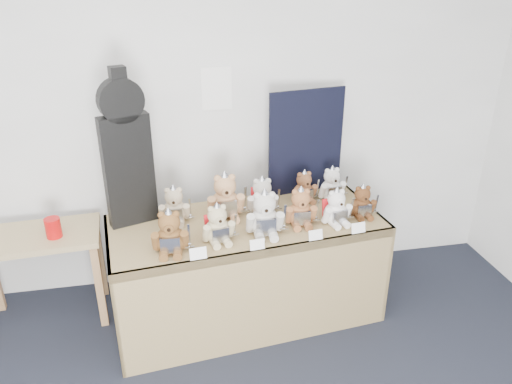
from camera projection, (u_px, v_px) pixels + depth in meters
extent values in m
plane|color=silver|center=(102.00, 115.00, 3.38)|extent=(6.00, 0.00, 6.00)
cube|color=white|center=(217.00, 89.00, 3.45)|extent=(0.21, 0.00, 0.30)
cube|color=olive|center=(246.00, 225.00, 3.29)|extent=(1.86, 0.94, 0.06)
cube|color=olive|center=(263.00, 300.00, 3.12)|extent=(1.78, 0.21, 0.75)
cube|color=olive|center=(114.00, 292.00, 3.19)|extent=(0.10, 0.74, 0.75)
cube|color=olive|center=(362.00, 249.00, 3.67)|extent=(0.10, 0.74, 0.75)
cube|color=#A48458|center=(36.00, 237.00, 3.28)|extent=(0.83, 0.50, 0.04)
cube|color=brown|center=(99.00, 286.00, 3.35)|extent=(0.05, 0.05, 0.63)
cube|color=brown|center=(100.00, 258.00, 3.67)|extent=(0.05, 0.05, 0.63)
cube|color=black|center=(129.00, 171.00, 3.12)|extent=(0.32, 0.18, 0.72)
cylinder|color=black|center=(121.00, 100.00, 2.93)|extent=(0.28, 0.17, 0.27)
cube|color=black|center=(118.00, 82.00, 2.88)|extent=(0.11, 0.11, 0.18)
cube|color=black|center=(306.00, 142.00, 3.55)|extent=(0.57, 0.12, 0.76)
cylinder|color=red|center=(53.00, 228.00, 3.22)|extent=(0.10, 0.10, 0.13)
ellipsoid|color=brown|center=(171.00, 240.00, 2.91)|extent=(0.19, 0.16, 0.18)
sphere|color=brown|center=(169.00, 222.00, 2.86)|extent=(0.13, 0.13, 0.13)
cylinder|color=brown|center=(169.00, 228.00, 2.82)|extent=(0.06, 0.03, 0.05)
sphere|color=black|center=(169.00, 230.00, 2.80)|extent=(0.02, 0.02, 0.02)
sphere|color=brown|center=(161.00, 215.00, 2.84)|extent=(0.04, 0.04, 0.04)
sphere|color=brown|center=(176.00, 214.00, 2.85)|extent=(0.04, 0.04, 0.04)
cylinder|color=brown|center=(156.00, 241.00, 2.88)|extent=(0.06, 0.10, 0.13)
cylinder|color=brown|center=(185.00, 240.00, 2.90)|extent=(0.06, 0.10, 0.13)
cylinder|color=brown|center=(164.00, 253.00, 2.87)|extent=(0.06, 0.12, 0.05)
cylinder|color=brown|center=(178.00, 252.00, 2.88)|extent=(0.06, 0.12, 0.05)
cube|color=#B9BBC2|center=(170.00, 245.00, 2.85)|extent=(0.11, 0.03, 0.10)
cone|color=#B9BBC2|center=(168.00, 214.00, 2.84)|extent=(0.11, 0.11, 0.08)
cube|color=#B9BBC2|center=(189.00, 237.00, 2.88)|extent=(0.02, 0.04, 0.18)
cube|color=#B9BBC2|center=(190.00, 247.00, 2.91)|extent=(0.05, 0.01, 0.01)
ellipsoid|color=#C1B188|center=(218.00, 231.00, 3.02)|extent=(0.18, 0.16, 0.16)
sphere|color=#C1B188|center=(217.00, 215.00, 2.98)|extent=(0.12, 0.12, 0.12)
cylinder|color=#C1B188|center=(220.00, 220.00, 2.94)|extent=(0.05, 0.03, 0.05)
sphere|color=black|center=(220.00, 221.00, 2.92)|extent=(0.02, 0.02, 0.02)
sphere|color=#C1B188|center=(211.00, 209.00, 2.94)|extent=(0.04, 0.04, 0.04)
sphere|color=#C1B188|center=(223.00, 207.00, 2.97)|extent=(0.04, 0.04, 0.04)
cylinder|color=#C1B188|center=(206.00, 233.00, 2.98)|extent=(0.06, 0.09, 0.12)
cylinder|color=#C1B188|center=(231.00, 229.00, 3.03)|extent=(0.06, 0.09, 0.12)
cylinder|color=#C1B188|center=(215.00, 243.00, 2.98)|extent=(0.06, 0.11, 0.05)
cylinder|color=#C1B188|center=(226.00, 241.00, 3.00)|extent=(0.06, 0.11, 0.05)
cube|color=#B9BBC2|center=(221.00, 235.00, 2.97)|extent=(0.11, 0.03, 0.09)
cone|color=#B9BBC2|center=(217.00, 208.00, 2.96)|extent=(0.10, 0.10, 0.08)
cube|color=#B9BBC2|center=(235.00, 226.00, 3.01)|extent=(0.02, 0.04, 0.17)
cube|color=#B9BBC2|center=(235.00, 235.00, 3.04)|extent=(0.05, 0.01, 0.01)
cube|color=red|center=(215.00, 225.00, 3.07)|extent=(0.13, 0.05, 0.14)
ellipsoid|color=beige|center=(264.00, 222.00, 3.10)|extent=(0.20, 0.17, 0.19)
sphere|color=beige|center=(265.00, 203.00, 3.05)|extent=(0.14, 0.14, 0.14)
cylinder|color=beige|center=(266.00, 209.00, 3.00)|extent=(0.06, 0.04, 0.06)
sphere|color=black|center=(266.00, 211.00, 2.98)|extent=(0.02, 0.02, 0.02)
sphere|color=beige|center=(257.00, 196.00, 3.02)|extent=(0.04, 0.04, 0.04)
sphere|color=beige|center=(272.00, 195.00, 3.03)|extent=(0.04, 0.04, 0.04)
cylinder|color=beige|center=(250.00, 223.00, 3.06)|extent=(0.06, 0.11, 0.14)
cylinder|color=beige|center=(279.00, 221.00, 3.09)|extent=(0.06, 0.11, 0.14)
cylinder|color=beige|center=(259.00, 235.00, 3.06)|extent=(0.07, 0.13, 0.06)
cylinder|color=beige|center=(273.00, 234.00, 3.07)|extent=(0.07, 0.13, 0.06)
cube|color=#B9BBC2|center=(266.00, 227.00, 3.03)|extent=(0.12, 0.03, 0.10)
cone|color=#B9BBC2|center=(265.00, 195.00, 3.02)|extent=(0.12, 0.12, 0.09)
cube|color=#B9BBC2|center=(285.00, 218.00, 3.06)|extent=(0.02, 0.05, 0.20)
cube|color=#B9BBC2|center=(284.00, 229.00, 3.10)|extent=(0.06, 0.01, 0.01)
ellipsoid|color=#9D623B|center=(300.00, 214.00, 3.22)|extent=(0.18, 0.15, 0.17)
sphere|color=#9D623B|center=(301.00, 199.00, 3.17)|extent=(0.12, 0.12, 0.12)
cylinder|color=#9D623B|center=(302.00, 203.00, 3.13)|extent=(0.05, 0.03, 0.05)
sphere|color=black|center=(303.00, 205.00, 3.11)|extent=(0.02, 0.02, 0.02)
sphere|color=#9D623B|center=(295.00, 192.00, 3.15)|extent=(0.04, 0.04, 0.04)
sphere|color=#9D623B|center=(307.00, 192.00, 3.16)|extent=(0.04, 0.04, 0.04)
cylinder|color=#9D623B|center=(289.00, 215.00, 3.19)|extent=(0.05, 0.09, 0.12)
cylinder|color=#9D623B|center=(313.00, 214.00, 3.20)|extent=(0.05, 0.09, 0.12)
cylinder|color=#9D623B|center=(296.00, 225.00, 3.18)|extent=(0.06, 0.11, 0.05)
cylinder|color=#9D623B|center=(307.00, 224.00, 3.19)|extent=(0.06, 0.11, 0.05)
cube|color=#B9BBC2|center=(302.00, 218.00, 3.16)|extent=(0.11, 0.03, 0.09)
cone|color=#B9BBC2|center=(301.00, 191.00, 3.15)|extent=(0.10, 0.10, 0.08)
cube|color=#B9BBC2|center=(317.00, 211.00, 3.19)|extent=(0.02, 0.04, 0.17)
cube|color=#B9BBC2|center=(317.00, 220.00, 3.21)|extent=(0.05, 0.01, 0.01)
ellipsoid|color=white|center=(335.00, 213.00, 3.23)|extent=(0.18, 0.16, 0.16)
sphere|color=white|center=(336.00, 199.00, 3.19)|extent=(0.11, 0.11, 0.11)
cylinder|color=white|center=(340.00, 203.00, 3.15)|extent=(0.05, 0.03, 0.05)
sphere|color=black|center=(342.00, 204.00, 3.14)|extent=(0.02, 0.02, 0.02)
sphere|color=white|center=(332.00, 194.00, 3.16)|extent=(0.04, 0.04, 0.04)
sphere|color=white|center=(342.00, 192.00, 3.18)|extent=(0.04, 0.04, 0.04)
cylinder|color=white|center=(327.00, 216.00, 3.19)|extent=(0.06, 0.09, 0.12)
cylinder|color=white|center=(347.00, 212.00, 3.24)|extent=(0.06, 0.09, 0.12)
cylinder|color=white|center=(334.00, 224.00, 3.19)|extent=(0.06, 0.11, 0.05)
cylinder|color=white|center=(344.00, 222.00, 3.22)|extent=(0.06, 0.11, 0.05)
cube|color=#B9BBC2|center=(340.00, 217.00, 3.18)|extent=(0.10, 0.04, 0.09)
cone|color=#B9BBC2|center=(337.00, 192.00, 3.17)|extent=(0.10, 0.10, 0.07)
cube|color=#B9BBC2|center=(351.00, 209.00, 3.23)|extent=(0.02, 0.04, 0.16)
cube|color=#B9BBC2|center=(351.00, 217.00, 3.25)|extent=(0.05, 0.01, 0.01)
cube|color=red|center=(331.00, 208.00, 3.28)|extent=(0.13, 0.05, 0.14)
ellipsoid|color=brown|center=(361.00, 207.00, 3.33)|extent=(0.15, 0.12, 0.14)
sphere|color=brown|center=(363.00, 194.00, 3.29)|extent=(0.11, 0.11, 0.11)
cylinder|color=brown|center=(365.00, 198.00, 3.25)|extent=(0.04, 0.02, 0.04)
sphere|color=black|center=(366.00, 199.00, 3.23)|extent=(0.02, 0.02, 0.02)
sphere|color=brown|center=(358.00, 189.00, 3.26)|extent=(0.03, 0.03, 0.03)
sphere|color=brown|center=(368.00, 188.00, 3.27)|extent=(0.03, 0.03, 0.03)
cylinder|color=brown|center=(353.00, 208.00, 3.30)|extent=(0.04, 0.08, 0.11)
cylinder|color=brown|center=(372.00, 207.00, 3.32)|extent=(0.04, 0.08, 0.11)
cylinder|color=brown|center=(359.00, 217.00, 3.29)|extent=(0.04, 0.09, 0.04)
cylinder|color=brown|center=(368.00, 216.00, 3.30)|extent=(0.04, 0.09, 0.04)
cube|color=#B9BBC2|center=(365.00, 211.00, 3.27)|extent=(0.09, 0.02, 0.08)
cone|color=#B9BBC2|center=(363.00, 188.00, 3.27)|extent=(0.09, 0.09, 0.07)
cube|color=#B9BBC2|center=(376.00, 204.00, 3.30)|extent=(0.01, 0.04, 0.15)
cube|color=#B9BBC2|center=(375.00, 212.00, 3.33)|extent=(0.04, 0.01, 0.01)
ellipsoid|color=#C5AF8F|center=(175.00, 212.00, 3.25)|extent=(0.17, 0.15, 0.16)
sphere|color=#C5AF8F|center=(174.00, 197.00, 3.21)|extent=(0.12, 0.12, 0.12)
cylinder|color=#C5AF8F|center=(174.00, 201.00, 3.16)|extent=(0.05, 0.03, 0.05)
sphere|color=black|center=(173.00, 203.00, 3.15)|extent=(0.02, 0.02, 0.02)
sphere|color=#C5AF8F|center=(167.00, 191.00, 3.18)|extent=(0.04, 0.04, 0.04)
sphere|color=#C5AF8F|center=(179.00, 190.00, 3.19)|extent=(0.04, 0.04, 0.04)
cylinder|color=#C5AF8F|center=(163.00, 213.00, 3.22)|extent=(0.05, 0.09, 0.12)
cylinder|color=#C5AF8F|center=(187.00, 211.00, 3.24)|extent=(0.05, 0.09, 0.12)
cylinder|color=#C5AF8F|center=(169.00, 222.00, 3.22)|extent=(0.06, 0.11, 0.05)
cylinder|color=#C5AF8F|center=(181.00, 222.00, 3.22)|extent=(0.06, 0.11, 0.05)
cube|color=#B9BBC2|center=(175.00, 216.00, 3.19)|extent=(0.11, 0.03, 0.09)
cone|color=#B9BBC2|center=(173.00, 190.00, 3.19)|extent=(0.10, 0.10, 0.08)
cube|color=#B9BBC2|center=(190.00, 209.00, 3.22)|extent=(0.02, 0.04, 0.17)
cube|color=#B9BBC2|center=(191.00, 218.00, 3.25)|extent=(0.05, 0.01, 0.01)
ellipsoid|color=tan|center=(225.00, 204.00, 3.31)|extent=(0.20, 0.17, 0.20)
sphere|color=tan|center=(225.00, 186.00, 3.26)|extent=(0.15, 0.15, 0.15)
cylinder|color=tan|center=(226.00, 191.00, 3.20)|extent=(0.06, 0.03, 0.06)
sphere|color=black|center=(227.00, 193.00, 3.19)|extent=(0.02, 0.02, 0.02)
sphere|color=tan|center=(217.00, 178.00, 3.22)|extent=(0.05, 0.05, 0.05)
sphere|color=tan|center=(232.00, 177.00, 3.24)|extent=(0.05, 0.05, 0.05)
cylinder|color=tan|center=(212.00, 206.00, 3.27)|extent=(0.06, 0.11, 0.15)
cylinder|color=tan|center=(240.00, 203.00, 3.30)|extent=(0.06, 0.11, 0.15)
cylinder|color=tan|center=(220.00, 217.00, 3.27)|extent=(0.06, 0.13, 0.06)
cylinder|color=tan|center=(234.00, 216.00, 3.28)|extent=(0.06, 0.13, 0.06)
cube|color=#B9BBC2|center=(227.00, 209.00, 3.24)|extent=(0.13, 0.02, 0.11)
cone|color=#B9BBC2|center=(225.00, 177.00, 3.23)|extent=(0.13, 0.13, 0.10)
cube|color=#B9BBC2|center=(245.00, 200.00, 3.28)|extent=(0.02, 0.05, 0.21)
cube|color=#B9BBC2|center=(245.00, 211.00, 3.32)|extent=(0.06, 0.01, 0.01)
ellipsoid|color=silver|center=(262.00, 203.00, 3.36)|extent=(0.18, 0.15, 0.17)
sphere|color=silver|center=(262.00, 188.00, 3.31)|extent=(0.12, 0.12, 0.12)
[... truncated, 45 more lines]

